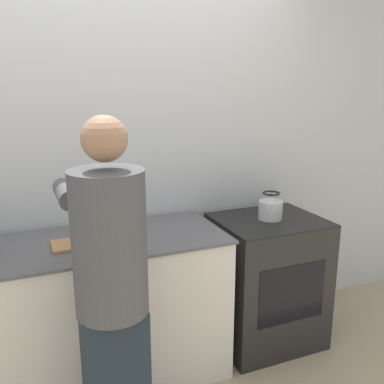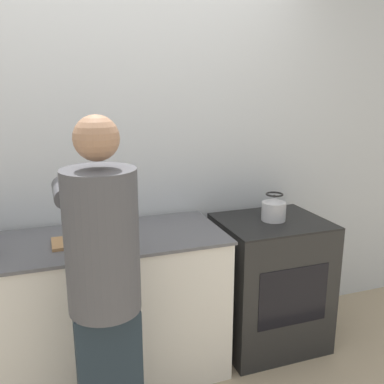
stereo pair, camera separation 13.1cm
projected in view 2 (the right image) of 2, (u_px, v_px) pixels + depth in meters
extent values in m
cube|color=silver|center=(118.00, 156.00, 2.74)|extent=(8.00, 0.05, 2.60)
cube|color=silver|center=(71.00, 316.00, 2.49)|extent=(1.79, 0.62, 0.88)
cube|color=#56565B|center=(65.00, 244.00, 2.38)|extent=(1.82, 0.64, 0.02)
cube|color=black|center=(269.00, 283.00, 2.90)|extent=(0.69, 0.58, 0.87)
cube|color=black|center=(272.00, 221.00, 2.79)|extent=(0.69, 0.58, 0.01)
cube|color=black|center=(293.00, 297.00, 2.63)|extent=(0.48, 0.01, 0.38)
cube|color=#1F2B35|center=(110.00, 381.00, 2.02)|extent=(0.29, 0.18, 0.77)
cylinder|color=#4C4C51|center=(102.00, 242.00, 1.85)|extent=(0.32, 0.32, 0.64)
sphere|color=#A87A5B|center=(96.00, 138.00, 1.74)|extent=(0.19, 0.19, 0.19)
cylinder|color=#4C4C51|center=(62.00, 192.00, 2.03)|extent=(0.09, 0.30, 0.09)
cylinder|color=#4C4C51|center=(120.00, 187.00, 2.12)|extent=(0.09, 0.30, 0.09)
cube|color=#A87A4C|center=(85.00, 241.00, 2.38)|extent=(0.36, 0.19, 0.02)
cube|color=silver|center=(98.00, 237.00, 2.39)|extent=(0.12, 0.07, 0.01)
cube|color=black|center=(81.00, 238.00, 2.39)|extent=(0.07, 0.05, 0.01)
cylinder|color=silver|center=(274.00, 211.00, 2.77)|extent=(0.16, 0.16, 0.12)
cone|color=silver|center=(274.00, 200.00, 2.75)|extent=(0.13, 0.13, 0.03)
sphere|color=black|center=(274.00, 196.00, 2.75)|extent=(0.02, 0.02, 0.02)
torus|color=black|center=(274.00, 194.00, 2.75)|extent=(0.11, 0.11, 0.01)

